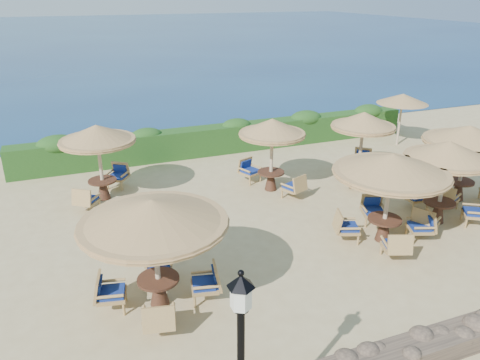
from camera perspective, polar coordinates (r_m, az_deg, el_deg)
ground at (r=15.03m, az=7.68°, el=-4.75°), size 120.00×120.00×0.00m
sea at (r=82.18m, az=-17.38°, el=16.58°), size 160.00×160.00×0.00m
hedge at (r=20.91m, az=-1.72°, el=5.07°), size 18.00×0.90×1.20m
stone_wall at (r=10.83m, az=24.35°, el=-17.35°), size 15.00×0.65×0.44m
extra_parasol at (r=22.68m, az=19.22°, el=9.32°), size 2.30×2.30×2.41m
cafe_set_0 at (r=10.35m, az=-10.40°, el=-6.05°), size 3.29×3.29×2.65m
cafe_set_1 at (r=13.53m, az=17.83°, el=0.10°), size 3.22×3.22×2.65m
cafe_set_2 at (r=15.28m, az=23.80°, el=1.48°), size 2.77×2.68×2.65m
cafe_set_3 at (r=16.31m, az=-16.92°, el=4.09°), size 2.53×2.69×2.65m
cafe_set_4 at (r=16.42m, az=3.91°, el=4.96°), size 2.35×2.85×2.65m
cafe_set_5 at (r=17.86m, az=14.71°, el=5.71°), size 2.38×2.56×2.65m
cafe_set_6 at (r=17.27m, az=25.87°, el=3.70°), size 2.89×2.89×2.65m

